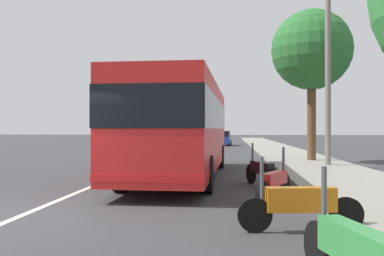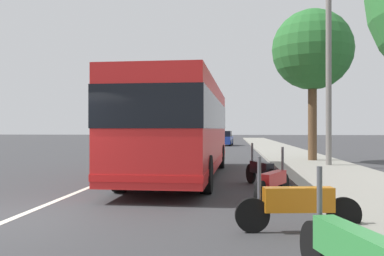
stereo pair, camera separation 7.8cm
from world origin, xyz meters
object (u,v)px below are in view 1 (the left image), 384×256
Objects in this scene: roadside_tree_mid_block at (311,51)px; motorcycle_far_end at (262,171)px; car_behind_bus at (176,137)px; motorcycle_angled at (300,204)px; coach_bus at (182,126)px; utility_pole at (328,77)px; car_far_distant at (164,138)px; car_oncoming at (222,139)px; motorcycle_nearest_curb at (275,182)px.

motorcycle_far_end is at bearing 160.41° from roadside_tree_mid_block.
motorcycle_angled is at bearing 10.44° from car_behind_bus.
motorcycle_far_end is 38.42m from car_behind_bus.
roadside_tree_mid_block is (6.65, -5.69, 3.78)m from coach_bus.
roadside_tree_mid_block is 0.97× the size of utility_pole.
car_far_distant is at bearing 24.40° from utility_pole.
car_oncoming is 0.99× the size of car_behind_bus.
motorcycle_nearest_curb is (-4.58, -2.68, -1.34)m from coach_bus.
motorcycle_far_end is 0.50× the size of car_oncoming.
car_behind_bus is (40.16, 7.75, 0.29)m from motorcycle_nearest_curb.
roadside_tree_mid_block is (13.93, -2.87, 5.12)m from motorcycle_angled.
motorcycle_nearest_curb is at bearing -95.10° from motorcycle_angled.
motorcycle_nearest_curb is 34.05m from car_far_distant.
roadside_tree_mid_block is (-28.93, -10.75, 4.83)m from car_behind_bus.
car_far_distant is 1.07× the size of car_behind_bus.
car_behind_bus is at bearing 19.02° from utility_pole.
roadside_tree_mid_block is at bearing -40.23° from motorcycle_far_end.
motorcycle_far_end is (2.50, 0.11, 0.01)m from motorcycle_nearest_curb.
car_far_distant is 1.07× the size of car_oncoming.
motorcycle_angled is (-7.28, -2.81, -1.34)m from coach_bus.
motorcycle_far_end is at bearing 151.37° from utility_pole.
coach_bus is at bearing 139.48° from roadside_tree_mid_block.
roadside_tree_mid_block reaches higher than car_behind_bus.
motorcycle_angled is at bearing 164.83° from utility_pole.
car_behind_bus is at bearing 39.42° from car_oncoming.
coach_bus is 2.62× the size of car_behind_bus.
roadside_tree_mid_block is at bearing 9.77° from motorcycle_nearest_curb.
roadside_tree_mid_block is (-20.73, -4.91, 4.89)m from car_oncoming.
motorcycle_nearest_curb is at bearing 159.58° from utility_pole.
utility_pole is at bearing -176.66° from roadside_tree_mid_block.
utility_pole reaches higher than motorcycle_far_end.
car_behind_bus is at bearing 20.39° from roadside_tree_mid_block.
car_oncoming is at bearing 13.32° from roadside_tree_mid_block.
utility_pole is (-2.74, -0.16, -1.66)m from roadside_tree_mid_block.
car_behind_bus is 0.54× the size of roadside_tree_mid_block.
car_oncoming is at bearing 78.88° from car_far_distant.
motorcycle_angled is 5.21m from motorcycle_far_end.
motorcycle_angled is 1.01× the size of motorcycle_far_end.
car_far_distant is 0.58× the size of roadside_tree_mid_block.
motorcycle_angled is 0.47× the size of car_far_distant.
car_far_distant is (33.09, 8.00, 0.23)m from motorcycle_nearest_curb.
roadside_tree_mid_block is at bearing 26.15° from car_far_distant.
coach_bus is 9.53m from roadside_tree_mid_block.
motorcycle_far_end is 7.64m from utility_pole.
roadside_tree_mid_block reaches higher than coach_bus.
coach_bus reaches higher than car_oncoming.
coach_bus is 35.95m from car_behind_bus.
motorcycle_nearest_curb is 0.46× the size of car_far_distant.
coach_bus reaches higher than motorcycle_far_end.
car_behind_bus is 31.24m from roadside_tree_mid_block.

